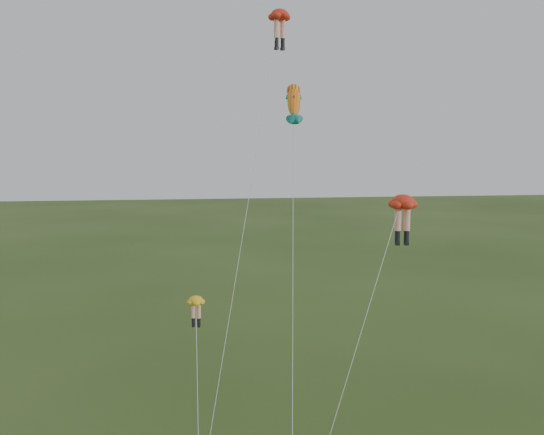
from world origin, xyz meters
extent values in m
ellipsoid|color=red|center=(2.75, 10.77, 23.88)|extent=(1.92, 1.92, 0.74)
cylinder|color=#F7AA92|center=(2.53, 10.69, 23.01)|extent=(0.33, 0.33, 1.13)
cylinder|color=black|center=(2.53, 10.69, 22.16)|extent=(0.26, 0.26, 0.57)
cube|color=black|center=(2.53, 10.69, 21.80)|extent=(0.29, 0.37, 0.16)
cylinder|color=#F7AA92|center=(2.96, 10.85, 23.01)|extent=(0.33, 0.33, 1.13)
cylinder|color=black|center=(2.96, 10.85, 22.16)|extent=(0.26, 0.26, 0.57)
cube|color=black|center=(2.96, 10.85, 21.80)|extent=(0.29, 0.37, 0.16)
cylinder|color=silver|center=(0.09, 5.27, 12.23)|extent=(5.36, 11.04, 24.04)
ellipsoid|color=red|center=(8.08, 2.41, 12.74)|extent=(1.72, 1.72, 0.79)
cylinder|color=#F7AA92|center=(7.84, 2.44, 11.80)|extent=(0.35, 0.35, 1.21)
cylinder|color=black|center=(7.84, 2.44, 10.89)|extent=(0.28, 0.28, 0.61)
cube|color=black|center=(7.84, 2.44, 10.50)|extent=(0.23, 0.37, 0.18)
cylinder|color=#F7AA92|center=(8.32, 2.39, 11.80)|extent=(0.35, 0.35, 1.21)
cylinder|color=black|center=(8.32, 2.39, 10.89)|extent=(0.28, 0.28, 0.61)
cube|color=black|center=(8.32, 2.39, 10.50)|extent=(0.23, 0.37, 0.18)
cylinder|color=silver|center=(5.31, 0.13, 6.67)|extent=(5.58, 4.62, 12.92)
ellipsoid|color=yellow|center=(-2.86, 3.62, 7.48)|extent=(1.19, 1.19, 0.50)
cylinder|color=#F7AA92|center=(-3.01, 3.66, 6.89)|extent=(0.22, 0.22, 0.76)
cylinder|color=black|center=(-3.01, 3.66, 6.32)|extent=(0.17, 0.17, 0.38)
cube|color=black|center=(-3.01, 3.66, 6.07)|extent=(0.17, 0.24, 0.11)
cylinder|color=#F7AA92|center=(-2.71, 3.59, 6.89)|extent=(0.22, 0.22, 0.76)
cylinder|color=black|center=(-2.71, 3.59, 6.32)|extent=(0.17, 0.17, 0.38)
cube|color=black|center=(-2.71, 3.59, 6.07)|extent=(0.17, 0.24, 0.11)
cylinder|color=silver|center=(-2.88, 0.33, 3.97)|extent=(0.07, 6.61, 7.52)
ellipsoid|color=gold|center=(3.26, 8.39, 18.39)|extent=(1.28, 2.81, 2.65)
sphere|color=gold|center=(3.26, 8.39, 18.39)|extent=(1.07, 1.39, 1.27)
cone|color=#137E71|center=(3.26, 8.39, 18.39)|extent=(0.86, 1.28, 1.21)
cone|color=#137E71|center=(3.26, 8.39, 18.39)|extent=(0.86, 1.28, 1.21)
cone|color=#137E71|center=(3.26, 8.39, 18.39)|extent=(0.49, 0.72, 0.67)
cone|color=#137E71|center=(3.26, 8.39, 18.39)|extent=(0.49, 0.72, 0.67)
cone|color=red|center=(3.26, 8.39, 18.39)|extent=(0.53, 0.72, 0.67)
cylinder|color=silver|center=(2.28, 2.86, 9.30)|extent=(1.98, 11.09, 18.18)
camera|label=1|loc=(-3.19, -28.19, 15.72)|focal=40.00mm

